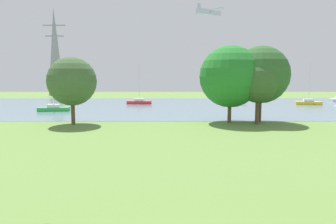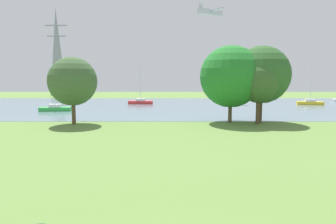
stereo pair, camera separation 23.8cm
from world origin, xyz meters
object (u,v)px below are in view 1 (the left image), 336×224
at_px(tree_west_far, 230,77).
at_px(light_aircraft, 209,12).
at_px(sailboat_yellow, 308,102).
at_px(electricity_pylon, 55,52).
at_px(sailboat_red, 139,102).
at_px(sailboat_green, 54,108).
at_px(tree_mid_shore, 261,75).
at_px(tree_west_near, 72,81).
at_px(tree_east_near, 258,82).

height_order(tree_west_far, light_aircraft, light_aircraft).
bearing_deg(light_aircraft, sailboat_yellow, -27.67).
xyz_separation_m(electricity_pylon, light_aircraft, (41.23, -20.80, 7.02)).
bearing_deg(tree_west_far, light_aircraft, 86.89).
bearing_deg(electricity_pylon, sailboat_red, -47.42).
bearing_deg(light_aircraft, sailboat_green, -142.73).
bearing_deg(tree_mid_shore, tree_west_far, -177.67).
relative_size(sailboat_yellow, tree_west_near, 1.03).
bearing_deg(sailboat_green, tree_west_far, -25.28).
height_order(sailboat_green, tree_mid_shore, tree_mid_shore).
height_order(sailboat_yellow, tree_west_far, tree_west_far).
relative_size(sailboat_red, electricity_pylon, 0.32).
bearing_deg(sailboat_yellow, light_aircraft, 152.33).
bearing_deg(electricity_pylon, light_aircraft, -26.77).
relative_size(tree_west_far, tree_east_near, 1.25).
bearing_deg(sailboat_green, sailboat_yellow, 13.56).
height_order(sailboat_yellow, electricity_pylon, electricity_pylon).
bearing_deg(sailboat_red, light_aircraft, 28.68).
relative_size(tree_west_far, electricity_pylon, 0.37).
distance_m(tree_mid_shore, light_aircraft, 35.37).
relative_size(sailboat_yellow, electricity_pylon, 0.32).
xyz_separation_m(sailboat_yellow, light_aircraft, (-18.44, 9.67, 19.02)).
height_order(tree_east_near, tree_mid_shore, tree_mid_shore).
relative_size(sailboat_green, tree_west_far, 0.71).
height_order(sailboat_red, sailboat_green, sailboat_red).
height_order(tree_west_near, electricity_pylon, electricity_pylon).
bearing_deg(tree_west_near, sailboat_red, 78.34).
bearing_deg(sailboat_yellow, tree_east_near, -125.48).
distance_m(sailboat_yellow, tree_west_far, 31.02).
distance_m(tree_east_near, electricity_pylon, 69.62).
height_order(sailboat_red, tree_east_near, sailboat_red).
height_order(sailboat_red, light_aircraft, light_aircraft).
bearing_deg(sailboat_red, electricity_pylon, 132.58).
bearing_deg(sailboat_yellow, tree_mid_shore, -125.92).
height_order(electricity_pylon, light_aircraft, electricity_pylon).
relative_size(sailboat_red, light_aircraft, 1.04).
bearing_deg(tree_east_near, sailboat_yellow, 54.52).
relative_size(sailboat_green, light_aircraft, 0.86).
bearing_deg(sailboat_green, electricity_pylon, 108.74).
bearing_deg(tree_mid_shore, sailboat_green, 157.83).
distance_m(sailboat_yellow, light_aircraft, 28.20).
height_order(tree_east_near, light_aircraft, light_aircraft).
xyz_separation_m(sailboat_yellow, tree_west_near, (-38.54, -24.44, 4.45)).
xyz_separation_m(sailboat_green, tree_west_near, (7.07, -13.44, 4.47)).
bearing_deg(light_aircraft, tree_mid_shore, -86.67).
bearing_deg(tree_mid_shore, electricity_pylon, 128.97).
height_order(tree_west_near, tree_east_near, tree_west_near).
relative_size(tree_west_near, electricity_pylon, 0.31).
xyz_separation_m(tree_west_near, tree_west_far, (18.32, 1.45, 0.55)).
xyz_separation_m(tree_mid_shore, light_aircraft, (-1.89, 32.52, 13.80)).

